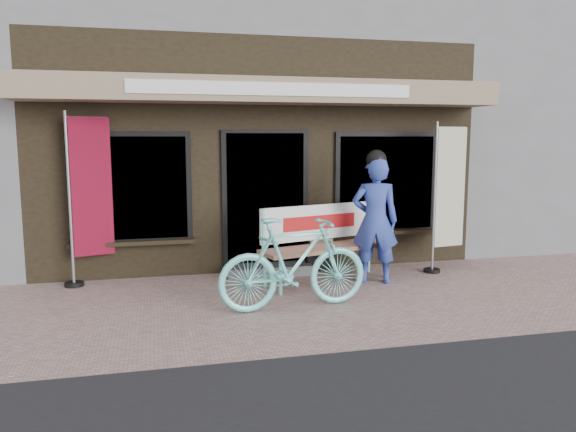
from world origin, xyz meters
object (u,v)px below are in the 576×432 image
object	(u,v)px
person	(375,218)
menu_stand	(320,239)
nobori_cream	(447,195)
nobori_red	(88,196)
bicycle	(294,263)
bench	(324,237)

from	to	relation	value
person	menu_stand	world-z (taller)	person
nobori_cream	nobori_red	bearing A→B (deg)	166.62
person	menu_stand	bearing A→B (deg)	140.62
bicycle	nobori_cream	distance (m)	3.15
bicycle	menu_stand	world-z (taller)	bicycle
bench	bicycle	distance (m)	1.42
nobori_cream	menu_stand	distance (m)	2.08
bicycle	nobori_cream	size ratio (longest dim) A/B	0.82
nobori_red	menu_stand	size ratio (longest dim) A/B	2.48
nobori_red	menu_stand	bearing A→B (deg)	-15.66
bicycle	nobori_red	size ratio (longest dim) A/B	0.77
person	nobori_cream	distance (m)	1.42
bicycle	menu_stand	size ratio (longest dim) A/B	1.92
nobori_red	nobori_cream	distance (m)	5.34
person	bicycle	distance (m)	1.76
nobori_red	nobori_cream	xyz separation A→B (m)	(5.32, -0.46, -0.07)
nobori_cream	bench	bearing A→B (deg)	175.46
menu_stand	nobori_cream	bearing A→B (deg)	-30.53
bicycle	nobori_cream	xyz separation A→B (m)	(2.78, 1.33, 0.63)
person	menu_stand	xyz separation A→B (m)	(-0.56, 0.87, -0.43)
nobori_red	bench	bearing A→B (deg)	-26.20
menu_stand	bench	bearing A→B (deg)	-117.76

